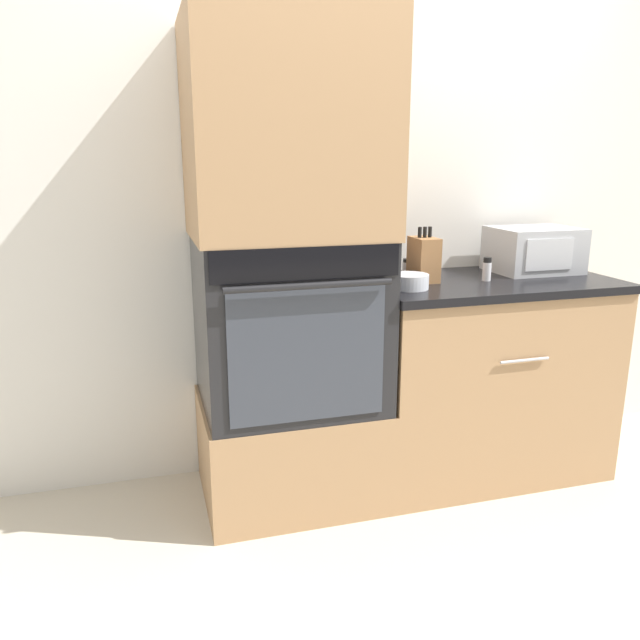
# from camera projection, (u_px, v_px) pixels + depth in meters

# --- Properties ---
(ground_plane) EXTENTS (12.00, 12.00, 0.00)m
(ground_plane) POSITION_uv_depth(u_px,v_px,m) (396.00, 516.00, 2.54)
(ground_plane) COLOR beige
(wall_back) EXTENTS (8.00, 0.05, 2.50)m
(wall_back) POSITION_uv_depth(u_px,v_px,m) (350.00, 195.00, 2.81)
(wall_back) COLOR silver
(wall_back) RESTS_ON ground_plane
(oven_cabinet_base) EXTENTS (0.74, 0.60, 0.43)m
(oven_cabinet_base) POSITION_uv_depth(u_px,v_px,m) (290.00, 447.00, 2.67)
(oven_cabinet_base) COLOR #A87F56
(oven_cabinet_base) RESTS_ON ground_plane
(wall_oven) EXTENTS (0.71, 0.64, 0.69)m
(wall_oven) POSITION_uv_depth(u_px,v_px,m) (289.00, 322.00, 2.52)
(wall_oven) COLOR black
(wall_oven) RESTS_ON oven_cabinet_base
(oven_cabinet_upper) EXTENTS (0.74, 0.60, 0.80)m
(oven_cabinet_upper) POSITION_uv_depth(u_px,v_px,m) (286.00, 129.00, 2.34)
(oven_cabinet_upper) COLOR #A87F56
(oven_cabinet_upper) RESTS_ON wall_oven
(counter_unit) EXTENTS (1.09, 0.63, 0.90)m
(counter_unit) POSITION_uv_depth(u_px,v_px,m) (482.00, 375.00, 2.85)
(counter_unit) COLOR #A87F56
(counter_unit) RESTS_ON ground_plane
(microwave) EXTENTS (0.38, 0.30, 0.20)m
(microwave) POSITION_uv_depth(u_px,v_px,m) (534.00, 250.00, 2.88)
(microwave) COLOR #B2B5BA
(microwave) RESTS_ON counter_unit
(knife_block) EXTENTS (0.09, 0.15, 0.23)m
(knife_block) POSITION_uv_depth(u_px,v_px,m) (424.00, 259.00, 2.66)
(knife_block) COLOR olive
(knife_block) RESTS_ON counter_unit
(bowl) EXTENTS (0.16, 0.16, 0.06)m
(bowl) POSITION_uv_depth(u_px,v_px,m) (409.00, 281.00, 2.52)
(bowl) COLOR silver
(bowl) RESTS_ON counter_unit
(condiment_jar_near) EXTENTS (0.06, 0.06, 0.07)m
(condiment_jar_near) POSITION_uv_depth(u_px,v_px,m) (409.00, 267.00, 2.83)
(condiment_jar_near) COLOR silver
(condiment_jar_near) RESTS_ON counter_unit
(condiment_jar_mid) EXTENTS (0.04, 0.04, 0.10)m
(condiment_jar_mid) POSITION_uv_depth(u_px,v_px,m) (487.00, 269.00, 2.68)
(condiment_jar_mid) COLOR silver
(condiment_jar_mid) RESTS_ON counter_unit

